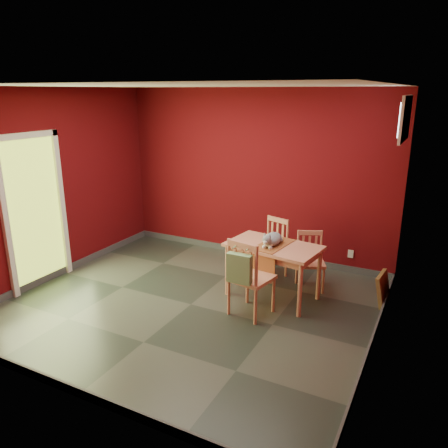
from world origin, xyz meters
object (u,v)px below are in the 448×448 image
at_px(dining_table, 273,251).
at_px(chair_far_left, 272,247).
at_px(chair_near, 249,277).
at_px(chair_far_right, 310,260).
at_px(picture_frame, 383,289).
at_px(tote_bag, 239,268).
at_px(cat, 272,237).

relative_size(dining_table, chair_far_left, 1.44).
bearing_deg(chair_near, chair_far_right, 68.44).
height_order(chair_far_right, picture_frame, chair_far_right).
bearing_deg(picture_frame, dining_table, -160.79).
bearing_deg(tote_bag, chair_near, 82.75).
bearing_deg(cat, picture_frame, 30.32).
bearing_deg(chair_far_right, chair_near, -111.56).
bearing_deg(chair_far_left, cat, -68.96).
xyz_separation_m(chair_far_left, tote_bag, (0.16, -1.46, 0.24)).
xyz_separation_m(chair_near, tote_bag, (-0.03, -0.23, 0.19)).
distance_m(chair_near, tote_bag, 0.30).
bearing_deg(dining_table, cat, -140.12).
height_order(chair_near, tote_bag, chair_near).
height_order(chair_far_right, tote_bag, tote_bag).
distance_m(dining_table, chair_near, 0.61).
bearing_deg(chair_far_right, picture_frame, -2.38).
relative_size(chair_near, picture_frame, 2.34).
distance_m(chair_far_left, picture_frame, 1.64).
bearing_deg(dining_table, chair_near, -97.64).
bearing_deg(cat, chair_far_right, 65.55).
xyz_separation_m(chair_near, picture_frame, (1.42, 1.05, -0.30)).
distance_m(chair_far_left, tote_bag, 1.49).
bearing_deg(chair_far_left, chair_near, -81.24).
bearing_deg(dining_table, picture_frame, 19.21).
distance_m(chair_far_right, chair_near, 1.18).
relative_size(dining_table, chair_near, 1.28).
bearing_deg(chair_far_left, tote_bag, -83.71).
distance_m(dining_table, cat, 0.20).
relative_size(dining_table, cat, 2.86).
xyz_separation_m(chair_far_right, cat, (-0.37, -0.52, 0.44)).
bearing_deg(tote_bag, chair_far_left, 96.29).
distance_m(tote_bag, cat, 0.82).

